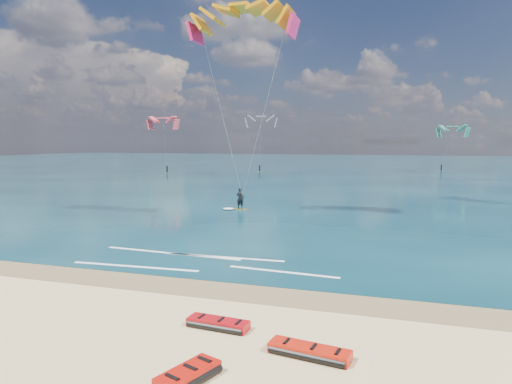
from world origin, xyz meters
TOP-DOWN VIEW (x-y plane):
  - ground at (0.00, 40.00)m, footprint 320.00×320.00m
  - wet_sand_strip at (0.00, 3.00)m, footprint 320.00×2.40m
  - sea at (0.00, 104.00)m, footprint 320.00×200.00m
  - packed_kite_left at (6.63, -1.89)m, footprint 2.76×1.39m
  - packed_kite_mid at (3.26, -0.76)m, footprint 2.40×1.15m
  - packed_kite_right at (3.81, -4.26)m, footprint 1.75×2.29m
  - kitesurfer_main at (-3.90, 22.50)m, footprint 9.46×6.11m
  - shoreline_foam at (-1.09, 6.95)m, footprint 13.99×3.72m
  - distant_kites at (0.18, 72.16)m, footprint 73.73×25.36m

SIDE VIEW (x-z plane):
  - ground at x=0.00m, z-range 0.00..0.00m
  - packed_kite_left at x=6.63m, z-range -0.18..0.18m
  - packed_kite_mid at x=3.26m, z-range -0.18..0.18m
  - packed_kite_right at x=3.81m, z-range -0.20..0.20m
  - wet_sand_strip at x=0.00m, z-range 0.00..0.01m
  - sea at x=0.00m, z-range 0.00..0.04m
  - shoreline_foam at x=-1.09m, z-range 0.04..0.05m
  - distant_kites at x=0.18m, z-range -0.32..11.06m
  - kitesurfer_main at x=-3.90m, z-range 0.59..19.18m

